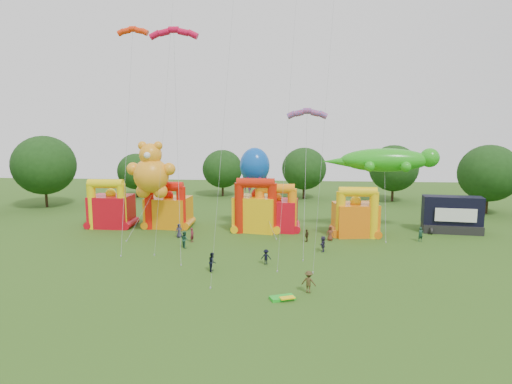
# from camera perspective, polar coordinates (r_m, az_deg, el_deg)

# --- Properties ---
(ground) EXTENTS (160.00, 160.00, 0.00)m
(ground) POSITION_cam_1_polar(r_m,az_deg,el_deg) (35.04, -4.88, -15.34)
(ground) COLOR #325818
(ground) RESTS_ON ground
(tree_ring) EXTENTS (119.35, 121.41, 12.07)m
(tree_ring) POSITION_cam_1_polar(r_m,az_deg,el_deg) (33.76, -6.76, -5.07)
(tree_ring) COLOR #352314
(tree_ring) RESTS_ON ground
(bouncy_castle_0) EXTENTS (5.44, 4.41, 6.78)m
(bouncy_castle_0) POSITION_cam_1_polar(r_m,az_deg,el_deg) (65.48, -17.71, -1.98)
(bouncy_castle_0) COLOR red
(bouncy_castle_0) RESTS_ON ground
(bouncy_castle_1) EXTENTS (6.07, 5.10, 6.45)m
(bouncy_castle_1) POSITION_cam_1_polar(r_m,az_deg,el_deg) (63.58, -10.95, -2.15)
(bouncy_castle_1) COLOR orange
(bouncy_castle_1) RESTS_ON ground
(bouncy_castle_2) EXTENTS (6.23, 5.37, 7.20)m
(bouncy_castle_2) POSITION_cam_1_polar(r_m,az_deg,el_deg) (60.16, 0.05, -2.33)
(bouncy_castle_2) COLOR yellow
(bouncy_castle_2) RESTS_ON ground
(bouncy_castle_3) EXTENTS (5.80, 4.84, 6.44)m
(bouncy_castle_3) POSITION_cam_1_polar(r_m,az_deg,el_deg) (60.47, 2.53, -2.56)
(bouncy_castle_3) COLOR red
(bouncy_castle_3) RESTS_ON ground
(bouncy_castle_4) EXTENTS (5.75, 4.89, 6.41)m
(bouncy_castle_4) POSITION_cam_1_polar(r_m,az_deg,el_deg) (59.10, 12.33, -3.03)
(bouncy_castle_4) COLOR orange
(bouncy_castle_4) RESTS_ON ground
(stage_trailer) EXTENTS (7.58, 3.60, 4.80)m
(stage_trailer) POSITION_cam_1_polar(r_m,az_deg,el_deg) (64.64, 23.30, -2.65)
(stage_trailer) COLOR black
(stage_trailer) RESTS_ON ground
(teddy_bear_kite) EXTENTS (6.32, 6.93, 11.98)m
(teddy_bear_kite) POSITION_cam_1_polar(r_m,az_deg,el_deg) (59.41, -13.35, 0.93)
(teddy_bear_kite) COLOR orange
(teddy_bear_kite) RESTS_ON ground
(gecko_kite) EXTENTS (14.86, 8.44, 11.09)m
(gecko_kite) POSITION_cam_1_polar(r_m,az_deg,el_deg) (60.63, 15.83, 2.72)
(gecko_kite) COLOR #24A417
(gecko_kite) RESTS_ON ground
(octopus_kite) EXTENTS (5.31, 8.60, 10.99)m
(octopus_kite) POSITION_cam_1_polar(r_m,az_deg,el_deg) (59.91, 0.58, -0.17)
(octopus_kite) COLOR #0B4BB3
(octopus_kite) RESTS_ON ground
(parafoil_kites) EXTENTS (25.02, 12.84, 26.27)m
(parafoil_kites) POSITION_cam_1_polar(r_m,az_deg,el_deg) (50.80, -10.93, 6.19)
(parafoil_kites) COLOR red
(parafoil_kites) RESTS_ON ground
(diamond_kites) EXTENTS (19.45, 15.95, 35.96)m
(diamond_kites) POSITION_cam_1_polar(r_m,az_deg,el_deg) (45.44, -1.19, 11.25)
(diamond_kites) COLOR red
(diamond_kites) RESTS_ON ground
(folded_kite_bundle) EXTENTS (2.23, 1.68, 0.31)m
(folded_kite_bundle) POSITION_cam_1_polar(r_m,az_deg,el_deg) (38.09, 3.39, -13.07)
(folded_kite_bundle) COLOR green
(folded_kite_bundle) RESTS_ON ground
(spectator_0) EXTENTS (0.95, 0.71, 1.76)m
(spectator_0) POSITION_cam_1_polar(r_m,az_deg,el_deg) (57.77, -9.59, -4.79)
(spectator_0) COLOR #242138
(spectator_0) RESTS_ON ground
(spectator_1) EXTENTS (0.58, 0.73, 1.74)m
(spectator_1) POSITION_cam_1_polar(r_m,az_deg,el_deg) (55.46, -7.99, -5.34)
(spectator_1) COLOR maroon
(spectator_1) RESTS_ON ground
(spectator_2) EXTENTS (1.13, 1.18, 1.92)m
(spectator_2) POSITION_cam_1_polar(r_m,az_deg,el_deg) (53.12, -8.89, -5.89)
(spectator_2) COLOR #1D4834
(spectator_2) RESTS_ON ground
(spectator_3) EXTENTS (1.02, 0.59, 1.57)m
(spectator_3) POSITION_cam_1_polar(r_m,az_deg,el_deg) (46.55, 1.26, -8.11)
(spectator_3) COLOR black
(spectator_3) RESTS_ON ground
(spectator_4) EXTENTS (0.77, 0.97, 1.54)m
(spectator_4) POSITION_cam_1_polar(r_m,az_deg,el_deg) (55.45, 6.36, -5.42)
(spectator_4) COLOR #41301A
(spectator_4) RESTS_ON ground
(spectator_5) EXTENTS (0.80, 1.70, 1.77)m
(spectator_5) POSITION_cam_1_polar(r_m,az_deg,el_deg) (51.50, 8.38, -6.43)
(spectator_5) COLOR #2B2640
(spectator_5) RESTS_ON ground
(spectator_6) EXTENTS (0.89, 0.58, 1.80)m
(spectator_6) POSITION_cam_1_polar(r_m,az_deg,el_deg) (56.31, 9.25, -5.12)
(spectator_6) COLOR brown
(spectator_6) RESTS_ON ground
(spectator_7) EXTENTS (0.75, 0.62, 1.77)m
(spectator_7) POSITION_cam_1_polar(r_m,az_deg,el_deg) (58.63, 19.89, -4.99)
(spectator_7) COLOR #173A2A
(spectator_7) RESTS_ON ground
(spectator_8) EXTENTS (0.73, 0.92, 1.86)m
(spectator_8) POSITION_cam_1_polar(r_m,az_deg,el_deg) (44.68, -5.46, -8.69)
(spectator_8) COLOR black
(spectator_8) RESTS_ON ground
(spectator_9) EXTENTS (1.38, 1.03, 1.91)m
(spectator_9) POSITION_cam_1_polar(r_m,az_deg,el_deg) (39.38, 6.60, -11.10)
(spectator_9) COLOR #43361B
(spectator_9) RESTS_ON ground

